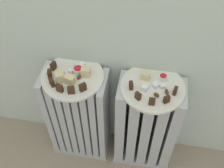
# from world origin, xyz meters

# --- Properties ---
(radiator_left) EXTENTS (0.31, 0.17, 0.60)m
(radiator_left) POSITION_xyz_m (-0.18, 0.28, 0.30)
(radiator_left) COLOR #B2B2B7
(radiator_left) RESTS_ON ground_plane
(radiator_right) EXTENTS (0.31, 0.17, 0.60)m
(radiator_right) POSITION_xyz_m (0.18, 0.28, 0.30)
(radiator_right) COLOR #B2B2B7
(radiator_right) RESTS_ON ground_plane
(plate_left) EXTENTS (0.28, 0.28, 0.01)m
(plate_left) POSITION_xyz_m (-0.18, 0.28, 0.61)
(plate_left) COLOR silver
(plate_left) RESTS_ON radiator_left
(plate_right) EXTENTS (0.28, 0.28, 0.01)m
(plate_right) POSITION_xyz_m (0.18, 0.28, 0.61)
(plate_right) COLOR silver
(plate_right) RESTS_ON radiator_right
(dark_cake_slice_left_0) EXTENTS (0.02, 0.03, 0.04)m
(dark_cake_slice_left_0) POSITION_xyz_m (-0.27, 0.31, 0.63)
(dark_cake_slice_left_0) COLOR #382114
(dark_cake_slice_left_0) RESTS_ON plate_left
(dark_cake_slice_left_1) EXTENTS (0.02, 0.03, 0.04)m
(dark_cake_slice_left_1) POSITION_xyz_m (-0.27, 0.26, 0.63)
(dark_cake_slice_left_1) COLOR #382114
(dark_cake_slice_left_1) RESTS_ON plate_left
(dark_cake_slice_left_2) EXTENTS (0.03, 0.03, 0.04)m
(dark_cake_slice_left_2) POSITION_xyz_m (-0.25, 0.21, 0.63)
(dark_cake_slice_left_2) COLOR #382114
(dark_cake_slice_left_2) RESTS_ON plate_left
(dark_cake_slice_left_3) EXTENTS (0.03, 0.02, 0.04)m
(dark_cake_slice_left_3) POSITION_xyz_m (-0.20, 0.19, 0.63)
(dark_cake_slice_left_3) COLOR #382114
(dark_cake_slice_left_3) RESTS_ON plate_left
(dark_cake_slice_left_4) EXTENTS (0.03, 0.02, 0.04)m
(dark_cake_slice_left_4) POSITION_xyz_m (-0.15, 0.19, 0.63)
(dark_cake_slice_left_4) COLOR #382114
(dark_cake_slice_left_4) RESTS_ON plate_left
(dark_cake_slice_left_5) EXTENTS (0.03, 0.03, 0.04)m
(dark_cake_slice_left_5) POSITION_xyz_m (-0.11, 0.21, 0.63)
(dark_cake_slice_left_5) COLOR #382114
(dark_cake_slice_left_5) RESTS_ON plate_left
(marble_cake_slice_left_0) EXTENTS (0.05, 0.05, 0.05)m
(marble_cake_slice_left_0) POSITION_xyz_m (-0.22, 0.24, 0.64)
(marble_cake_slice_left_0) COLOR beige
(marble_cake_slice_left_0) RESTS_ON plate_left
(marble_cake_slice_left_1) EXTENTS (0.05, 0.04, 0.04)m
(marble_cake_slice_left_1) POSITION_xyz_m (-0.17, 0.24, 0.63)
(marble_cake_slice_left_1) COLOR beige
(marble_cake_slice_left_1) RESTS_ON plate_left
(marble_cake_slice_left_2) EXTENTS (0.04, 0.04, 0.04)m
(marble_cake_slice_left_2) POSITION_xyz_m (-0.12, 0.29, 0.63)
(marble_cake_slice_left_2) COLOR beige
(marble_cake_slice_left_2) RESTS_ON plate_left
(turkish_delight_left_0) EXTENTS (0.02, 0.02, 0.02)m
(turkish_delight_left_0) POSITION_xyz_m (-0.19, 0.30, 0.62)
(turkish_delight_left_0) COLOR white
(turkish_delight_left_0) RESTS_ON plate_left
(turkish_delight_left_1) EXTENTS (0.04, 0.04, 0.02)m
(turkish_delight_left_1) POSITION_xyz_m (-0.15, 0.34, 0.62)
(turkish_delight_left_1) COLOR white
(turkish_delight_left_1) RESTS_ON plate_left
(medjool_date_left_0) EXTENTS (0.03, 0.03, 0.02)m
(medjool_date_left_0) POSITION_xyz_m (-0.14, 0.27, 0.62)
(medjool_date_left_0) COLOR #4C2814
(medjool_date_left_0) RESTS_ON plate_left
(medjool_date_left_1) EXTENTS (0.03, 0.03, 0.02)m
(medjool_date_left_1) POSITION_xyz_m (-0.17, 0.33, 0.62)
(medjool_date_left_1) COLOR #4C2814
(medjool_date_left_1) RESTS_ON plate_left
(jam_bowl_left) EXTENTS (0.04, 0.04, 0.03)m
(jam_bowl_left) POSITION_xyz_m (-0.16, 0.30, 0.63)
(jam_bowl_left) COLOR white
(jam_bowl_left) RESTS_ON plate_left
(dark_cake_slice_right_0) EXTENTS (0.02, 0.03, 0.04)m
(dark_cake_slice_right_0) POSITION_xyz_m (0.09, 0.25, 0.63)
(dark_cake_slice_right_0) COLOR #382114
(dark_cake_slice_right_0) RESTS_ON plate_right
(dark_cake_slice_right_1) EXTENTS (0.03, 0.03, 0.04)m
(dark_cake_slice_right_1) POSITION_xyz_m (0.12, 0.20, 0.63)
(dark_cake_slice_right_1) COLOR #382114
(dark_cake_slice_right_1) RESTS_ON plate_right
(dark_cake_slice_right_2) EXTENTS (0.03, 0.02, 0.04)m
(dark_cake_slice_right_2) POSITION_xyz_m (0.18, 0.19, 0.63)
(dark_cake_slice_right_2) COLOR #382114
(dark_cake_slice_right_2) RESTS_ON plate_right
(dark_cake_slice_right_3) EXTENTS (0.03, 0.03, 0.04)m
(dark_cake_slice_right_3) POSITION_xyz_m (0.23, 0.21, 0.63)
(dark_cake_slice_right_3) COLOR #382114
(dark_cake_slice_right_3) RESTS_ON plate_right
(dark_cake_slice_right_4) EXTENTS (0.02, 0.03, 0.04)m
(dark_cake_slice_right_4) POSITION_xyz_m (0.27, 0.26, 0.63)
(dark_cake_slice_right_4) COLOR #382114
(dark_cake_slice_right_4) RESTS_ON plate_right
(marble_cake_slice_right_0) EXTENTS (0.04, 0.04, 0.04)m
(marble_cake_slice_right_0) POSITION_xyz_m (0.14, 0.32, 0.63)
(marble_cake_slice_right_0) COLOR beige
(marble_cake_slice_right_0) RESTS_ON plate_right
(turkish_delight_right_0) EXTENTS (0.02, 0.02, 0.02)m
(turkish_delight_right_0) POSITION_xyz_m (0.22, 0.28, 0.62)
(turkish_delight_right_0) COLOR white
(turkish_delight_right_0) RESTS_ON plate_right
(turkish_delight_right_1) EXTENTS (0.03, 0.03, 0.02)m
(turkish_delight_right_1) POSITION_xyz_m (0.19, 0.28, 0.62)
(turkish_delight_right_1) COLOR white
(turkish_delight_right_1) RESTS_ON plate_right
(turkish_delight_right_2) EXTENTS (0.03, 0.03, 0.02)m
(turkish_delight_right_2) POSITION_xyz_m (0.14, 0.26, 0.62)
(turkish_delight_right_2) COLOR white
(turkish_delight_right_2) RESTS_ON plate_right
(medjool_date_right_0) EXTENTS (0.02, 0.03, 0.02)m
(medjool_date_right_0) POSITION_xyz_m (0.23, 0.25, 0.62)
(medjool_date_right_0) COLOR #4C2814
(medjool_date_right_0) RESTS_ON plate_right
(medjool_date_right_1) EXTENTS (0.03, 0.03, 0.02)m
(medjool_date_right_1) POSITION_xyz_m (0.19, 0.23, 0.62)
(medjool_date_right_1) COLOR #4C2814
(medjool_date_right_1) RESTS_ON plate_right
(jam_bowl_right) EXTENTS (0.04, 0.04, 0.02)m
(jam_bowl_right) POSITION_xyz_m (0.21, 0.33, 0.62)
(jam_bowl_right) COLOR white
(jam_bowl_right) RESTS_ON plate_right
(fork) EXTENTS (0.05, 0.10, 0.00)m
(fork) POSITION_xyz_m (-0.21, 0.26, 0.61)
(fork) COLOR silver
(fork) RESTS_ON plate_left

